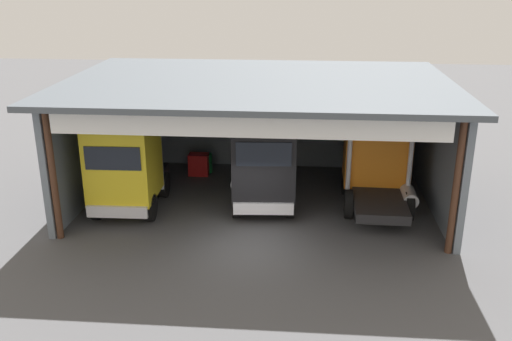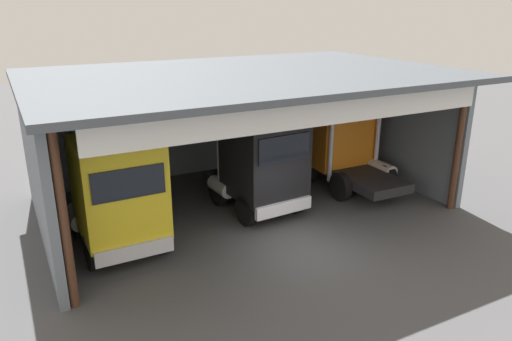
% 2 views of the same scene
% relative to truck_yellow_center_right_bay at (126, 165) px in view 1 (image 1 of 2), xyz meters
% --- Properties ---
extents(ground_plane, '(80.00, 80.00, 0.00)m').
position_rel_truck_yellow_center_right_bay_xyz_m(ground_plane, '(4.94, -2.58, -1.90)').
color(ground_plane, '#4C4C4F').
rests_on(ground_plane, ground).
extents(workshop_shed, '(14.50, 9.86, 5.03)m').
position_rel_truck_yellow_center_right_bay_xyz_m(workshop_shed, '(4.94, 2.38, 1.63)').
color(workshop_shed, slate).
rests_on(workshop_shed, ground).
extents(truck_yellow_center_right_bay, '(2.57, 5.00, 3.62)m').
position_rel_truck_yellow_center_right_bay_xyz_m(truck_yellow_center_right_bay, '(0.00, 0.00, 0.00)').
color(truck_yellow_center_right_bay, yellow).
rests_on(truck_yellow_center_right_bay, ground).
extents(truck_black_yard_outside, '(2.69, 4.51, 3.73)m').
position_rel_truck_yellow_center_right_bay_xyz_m(truck_black_yard_outside, '(5.20, 0.58, 0.06)').
color(truck_black_yard_outside, black).
rests_on(truck_black_yard_outside, ground).
extents(truck_orange_center_left_bay, '(2.73, 4.95, 3.79)m').
position_rel_truck_yellow_center_right_bay_xyz_m(truck_orange_center_left_bay, '(9.67, 1.75, 0.05)').
color(truck_orange_center_left_bay, orange).
rests_on(truck_orange_center_left_bay, ground).
extents(oil_drum, '(0.58, 0.58, 0.89)m').
position_rel_truck_yellow_center_right_bay_xyz_m(oil_drum, '(2.25, 4.71, -1.46)').
color(oil_drum, '#197233').
rests_on(oil_drum, ground).
extents(tool_cart, '(0.90, 0.60, 1.00)m').
position_rel_truck_yellow_center_right_bay_xyz_m(tool_cart, '(1.99, 4.33, -1.40)').
color(tool_cart, red).
rests_on(tool_cart, ground).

